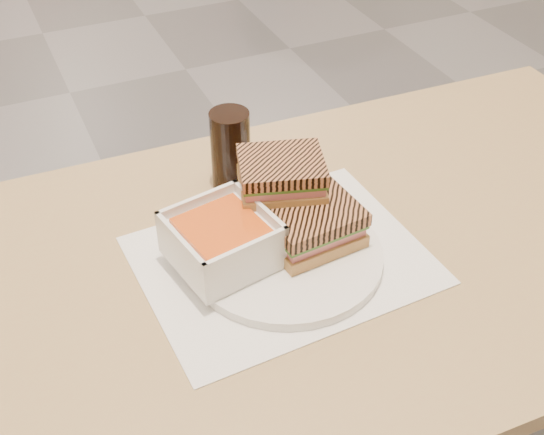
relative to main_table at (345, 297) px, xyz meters
name	(u,v)px	position (x,y,z in m)	size (l,w,h in m)	color
main_table	(345,297)	(0.00, 0.00, 0.00)	(1.22, 0.73, 0.75)	#A08451
tray_liner	(282,260)	(-0.11, 0.00, 0.12)	(0.40, 0.32, 0.00)	white
plate	(286,255)	(-0.10, 0.00, 0.12)	(0.27, 0.27, 0.01)	white
soup_bowl	(222,242)	(-0.19, 0.02, 0.16)	(0.15, 0.15, 0.07)	white
panini_lower	(311,224)	(-0.06, 0.01, 0.16)	(0.14, 0.12, 0.06)	tan
panini_upper	(281,175)	(-0.08, 0.07, 0.21)	(0.14, 0.13, 0.05)	tan
cola_glass	(231,150)	(-0.11, 0.20, 0.18)	(0.06, 0.06, 0.13)	black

